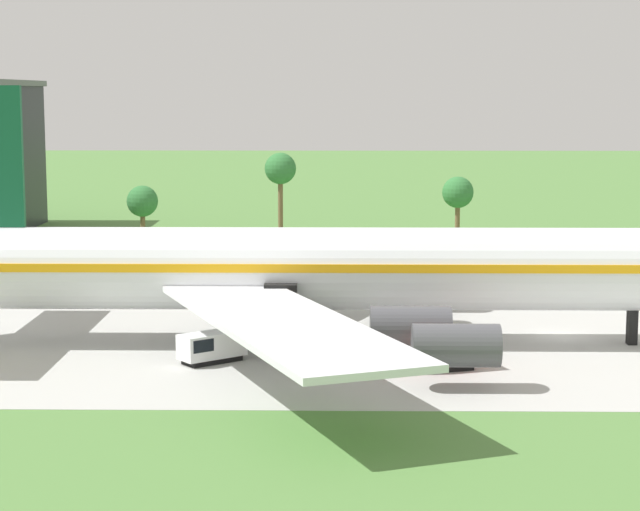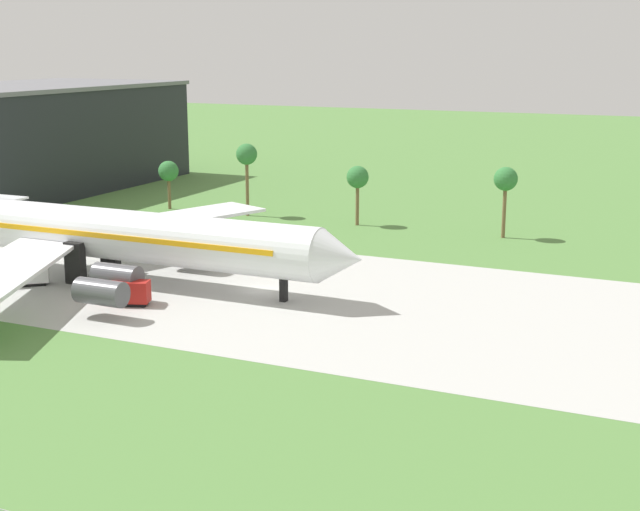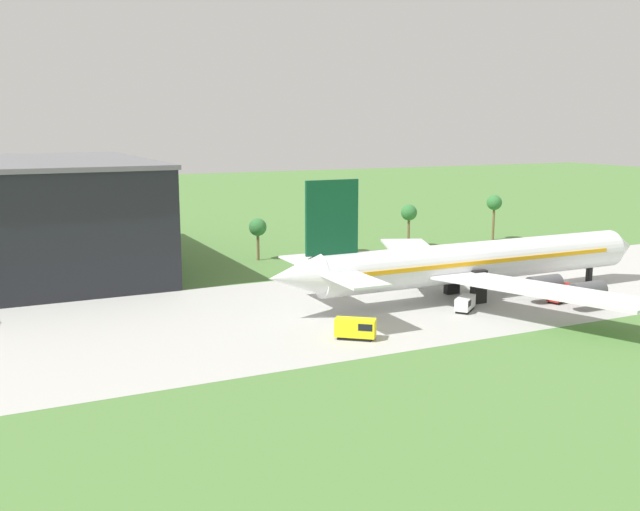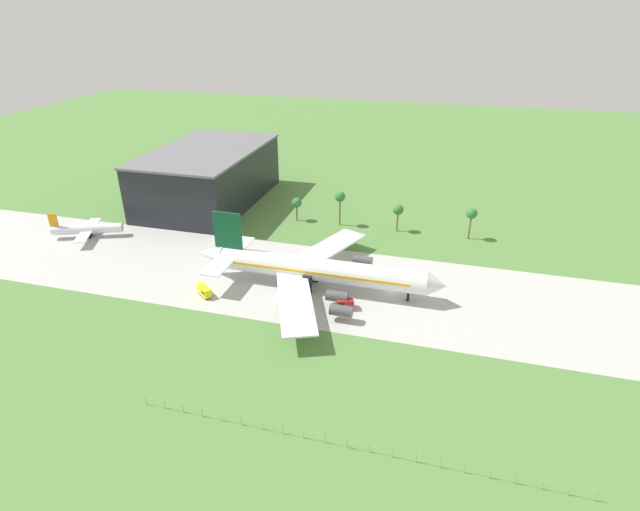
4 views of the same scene
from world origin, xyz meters
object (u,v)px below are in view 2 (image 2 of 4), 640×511
(terminal_building, at_px, (33,136))
(fuel_truck, at_px, (27,276))
(jet_airliner, at_px, (102,234))
(baggage_tug, at_px, (129,292))

(terminal_building, bearing_deg, fuel_truck, -49.43)
(jet_airliner, distance_m, baggage_tug, 13.82)
(jet_airliner, bearing_deg, terminal_building, 137.12)
(jet_airliner, height_order, baggage_tug, jet_airliner)
(fuel_truck, bearing_deg, terminal_building, 130.57)
(jet_airliner, xyz_separation_m, terminal_building, (-58.77, 54.56, 4.70))
(baggage_tug, xyz_separation_m, fuel_truck, (-16.46, 1.92, -0.33))
(baggage_tug, height_order, terminal_building, terminal_building)
(jet_airliner, xyz_separation_m, fuel_truck, (-6.42, -6.57, -4.58))
(jet_airliner, height_order, terminal_building, terminal_building)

